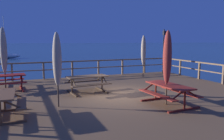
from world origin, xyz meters
name	(u,v)px	position (x,y,z in m)	size (l,w,h in m)	color
ground_plane	(119,113)	(0.00, 0.00, 0.00)	(600.00, 600.00, 0.00)	navy
wooden_deck	(119,104)	(0.00, 0.00, 0.45)	(12.89, 11.16, 0.89)	brown
railing_waterside_far	(86,66)	(0.00, 5.43, 1.64)	(12.69, 0.10, 1.09)	brown
railing_side_right	(224,71)	(6.30, 0.00, 1.64)	(0.10, 10.96, 1.09)	brown
picnic_table_front_right	(169,90)	(1.05, -2.21, 1.45)	(1.51, 2.08, 0.78)	maroon
picnic_table_back_right	(2,100)	(-4.63, -1.43, 1.44)	(1.45, 1.75, 0.78)	brown
picnic_table_mid_left	(4,79)	(-4.80, 2.75, 1.45)	(2.04, 1.56, 0.78)	maroon
picnic_table_back_left	(87,80)	(-1.19, 0.96, 1.45)	(1.98, 1.56, 0.78)	brown
patio_umbrella_tall_mid_left	(167,58)	(0.98, -2.14, 2.66)	(0.32, 0.32, 2.78)	#4C3828
patio_umbrella_short_mid	(57,60)	(-2.83, -0.91, 2.61)	(0.32, 0.32, 2.70)	#4C3828
patio_umbrella_tall_back_right	(4,50)	(-4.74, 2.83, 2.82)	(0.32, 0.32, 3.04)	#4C3828
patio_umbrella_tall_front	(143,51)	(3.52, 3.94, 2.63)	(0.32, 0.32, 2.74)	#4C3828
lamp_post_hooked	(164,45)	(5.64, 4.71, 3.00)	(0.43, 0.62, 3.20)	black
sailboat_distant	(4,56)	(-6.68, 37.50, 0.51)	(6.23, 3.39, 7.72)	white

